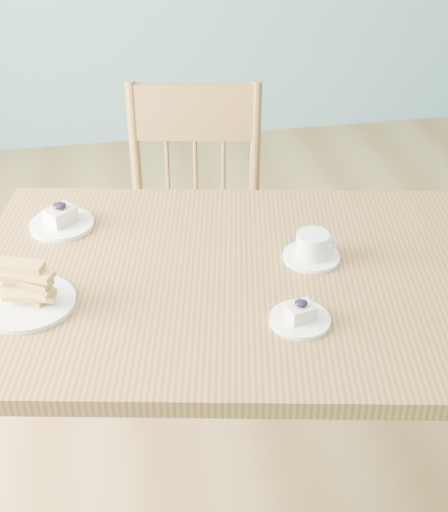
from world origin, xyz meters
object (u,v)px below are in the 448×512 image
object	(u,v)px
dining_table	(281,301)
cheesecake_plate_far	(61,221)
biscotti_plate	(26,291)
cheesecake_plate_near	(300,316)
coffee_cup	(313,248)
dining_chair	(195,233)

from	to	relation	value
dining_table	cheesecake_plate_far	distance (m)	0.63
cheesecake_plate_far	biscotti_plate	size ratio (longest dim) A/B	0.79
cheesecake_plate_far	dining_table	bearing A→B (deg)	-31.81
cheesecake_plate_far	biscotti_plate	bearing A→B (deg)	-102.20
cheesecake_plate_near	biscotti_plate	bearing A→B (deg)	163.93
cheesecake_plate_near	biscotti_plate	xyz separation A→B (m)	(-0.59, 0.17, 0.02)
cheesecake_plate_near	cheesecake_plate_far	world-z (taller)	cheesecake_plate_far
dining_table	biscotti_plate	distance (m)	0.61
cheesecake_plate_near	biscotti_plate	size ratio (longest dim) A/B	0.63
coffee_cup	dining_chair	bearing A→B (deg)	111.24
dining_table	coffee_cup	bearing A→B (deg)	42.68
cheesecake_plate_far	coffee_cup	xyz separation A→B (m)	(0.62, -0.27, 0.01)
cheesecake_plate_near	coffee_cup	world-z (taller)	coffee_cup
biscotti_plate	cheesecake_plate_near	bearing A→B (deg)	-16.07
cheesecake_plate_far	biscotti_plate	xyz separation A→B (m)	(-0.07, -0.34, 0.02)
cheesecake_plate_near	dining_table	bearing A→B (deg)	87.73
dining_table	biscotti_plate	bearing A→B (deg)	-167.53
cheesecake_plate_near	cheesecake_plate_far	distance (m)	0.73
dining_table	cheesecake_plate_far	xyz separation A→B (m)	(-0.53, 0.33, 0.10)
cheesecake_plate_far	dining_chair	bearing A→B (deg)	43.10
biscotti_plate	cheesecake_plate_far	bearing A→B (deg)	77.80
dining_table	cheesecake_plate_near	distance (m)	0.21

